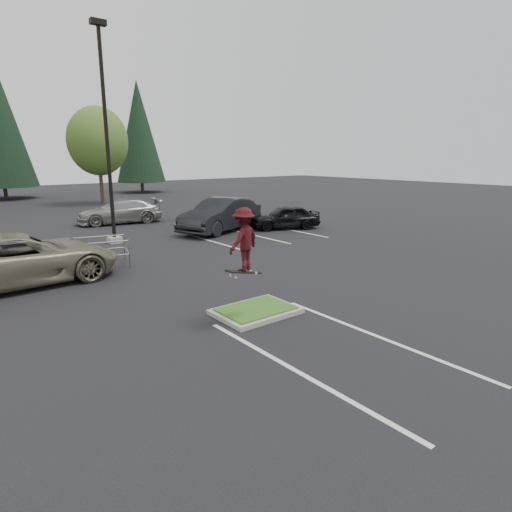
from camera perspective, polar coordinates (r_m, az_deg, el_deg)
ground at (r=11.86m, az=-0.02°, el=-7.66°), size 120.00×120.00×0.00m
grass_median at (r=11.83m, az=-0.02°, el=-7.31°), size 2.20×1.60×0.16m
stall_lines at (r=16.29m, az=-17.12°, el=-2.40°), size 22.62×17.60×0.01m
light_pole at (r=21.98m, az=-19.17°, el=13.40°), size 0.70×0.60×10.12m
decid_c at (r=40.64m, az=-20.35°, el=13.91°), size 5.12×5.12×8.38m
conif_c at (r=52.59m, az=-15.33°, el=15.67°), size 5.50×5.50×12.50m
cart_corral at (r=17.62m, az=-24.52°, el=0.48°), size 4.14×2.27×1.11m
skateboarder at (r=10.50m, az=-1.72°, el=2.17°), size 1.15×0.88×1.74m
car_l_tan at (r=16.24m, az=-28.97°, el=-0.35°), size 6.47×3.26×1.76m
car_r_charc at (r=24.44m, az=-4.70°, el=5.48°), size 6.04×3.85×1.88m
car_r_black at (r=25.36m, az=3.96°, el=5.21°), size 4.37×3.12×1.38m
car_far_silver at (r=28.73m, az=-17.60°, el=5.70°), size 5.50×2.97×1.51m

